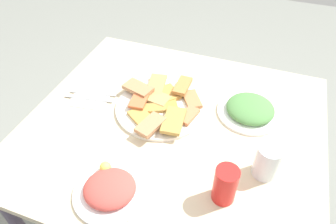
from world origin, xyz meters
TOP-DOWN VIEW (x-y plane):
  - ground_plane at (0.00, 0.00)m, footprint 6.00×6.00m
  - dining_table at (0.00, 0.00)m, footprint 1.03×0.94m
  - pide_platter at (0.07, -0.07)m, footprint 0.34×0.36m
  - salad_plate_greens at (-0.25, -0.15)m, footprint 0.24×0.24m
  - salad_plate_rice at (0.08, 0.32)m, footprint 0.22×0.22m
  - soda_can at (-0.23, 0.23)m, footprint 0.07×0.07m
  - drinking_glass at (-0.33, 0.10)m, footprint 0.07×0.07m
  - paper_napkin at (0.35, -0.04)m, footprint 0.16×0.16m
  - fork at (0.35, -0.06)m, footprint 0.19×0.06m
  - spoon at (0.35, -0.02)m, footprint 0.19×0.05m

SIDE VIEW (x-z plane):
  - ground_plane at x=0.00m, z-range 0.00..0.00m
  - dining_table at x=0.00m, z-range 0.28..0.98m
  - paper_napkin at x=0.35m, z-range 0.70..0.71m
  - fork at x=0.35m, z-range 0.71..0.71m
  - spoon at x=0.35m, z-range 0.71..0.71m
  - pide_platter at x=0.07m, z-range 0.70..0.74m
  - salad_plate_rice at x=0.08m, z-range 0.70..0.75m
  - salad_plate_greens at x=-0.25m, z-range 0.70..0.75m
  - drinking_glass at x=-0.33m, z-range 0.70..0.82m
  - soda_can at x=-0.23m, z-range 0.70..0.83m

